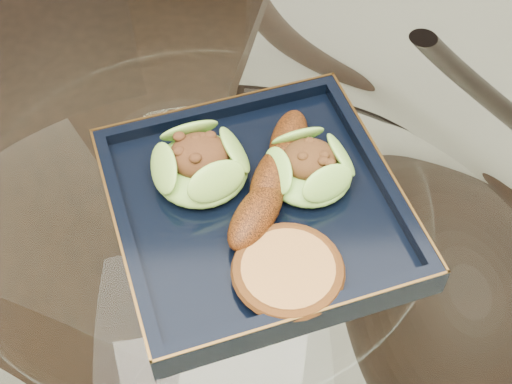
{
  "coord_description": "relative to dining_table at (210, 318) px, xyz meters",
  "views": [
    {
      "loc": [
        0.02,
        -0.39,
        1.33
      ],
      "look_at": [
        0.05,
        0.02,
        0.8
      ],
      "focal_mm": 50.0,
      "sensor_mm": 36.0,
      "label": 1
    }
  ],
  "objects": [
    {
      "name": "crumb_patty",
      "position": [
        0.08,
        -0.06,
        0.19
      ],
      "size": [
        0.11,
        0.11,
        0.02
      ],
      "primitive_type": "cylinder",
      "rotation": [
        0.0,
        0.0,
        0.26
      ],
      "color": "#B6763C",
      "rests_on": "navy_plate"
    },
    {
      "name": "lettuce_wrap_right",
      "position": [
        0.11,
        0.05,
        0.2
      ],
      "size": [
        0.09,
        0.09,
        0.03
      ],
      "primitive_type": "ellipsoid",
      "rotation": [
        0.0,
        0.0,
        -0.11
      ],
      "color": "#619E2D",
      "rests_on": "navy_plate"
    },
    {
      "name": "navy_plate",
      "position": [
        0.05,
        0.02,
        0.17
      ],
      "size": [
        0.33,
        0.33,
        0.02
      ],
      "primitive_type": "cube",
      "rotation": [
        0.0,
        0.0,
        0.25
      ],
      "color": "black",
      "rests_on": "dining_table"
    },
    {
      "name": "roasted_plantain",
      "position": [
        0.07,
        0.04,
        0.2
      ],
      "size": [
        0.11,
        0.17,
        0.03
      ],
      "primitive_type": "ellipsoid",
      "rotation": [
        0.0,
        0.0,
        1.15
      ],
      "color": "#622A0A",
      "rests_on": "navy_plate"
    },
    {
      "name": "lettuce_wrap_left",
      "position": [
        0.0,
        0.06,
        0.2
      ],
      "size": [
        0.1,
        0.1,
        0.03
      ],
      "primitive_type": "ellipsoid",
      "rotation": [
        0.0,
        0.0,
        -0.09
      ],
      "color": "#60A830",
      "rests_on": "navy_plate"
    },
    {
      "name": "dining_chair",
      "position": [
        -0.16,
        0.44,
        -0.01
      ],
      "size": [
        0.58,
        0.58,
        1.05
      ],
      "rotation": [
        0.0,
        0.0,
        -0.32
      ],
      "color": "black",
      "rests_on": "ground"
    },
    {
      "name": "dining_table",
      "position": [
        0.0,
        0.0,
        0.0
      ],
      "size": [
        1.13,
        1.13,
        0.77
      ],
      "color": "white",
      "rests_on": "ground"
    }
  ]
}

